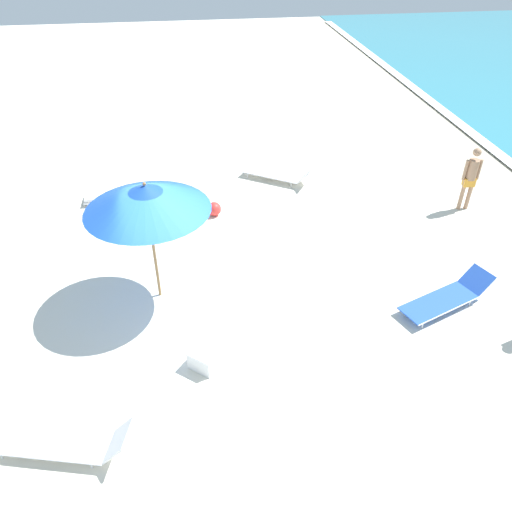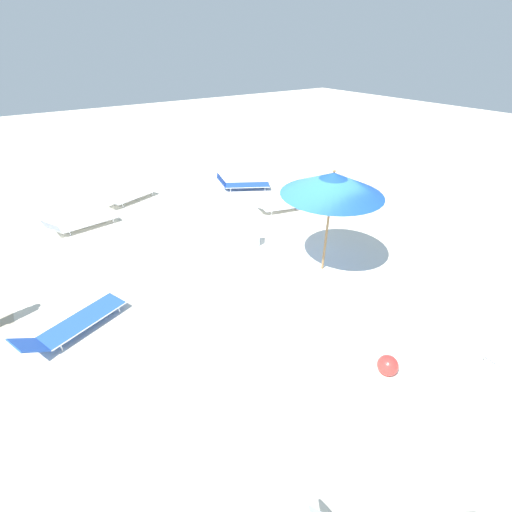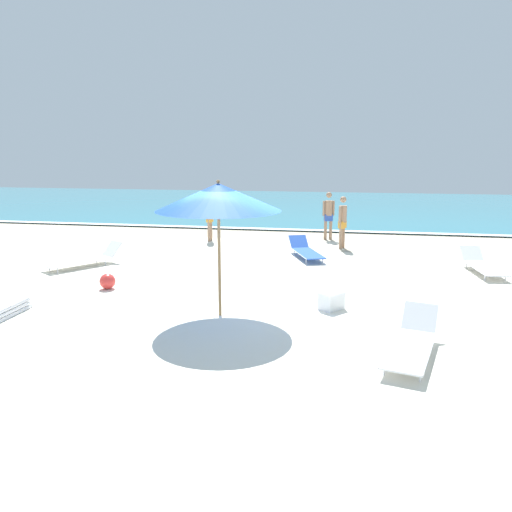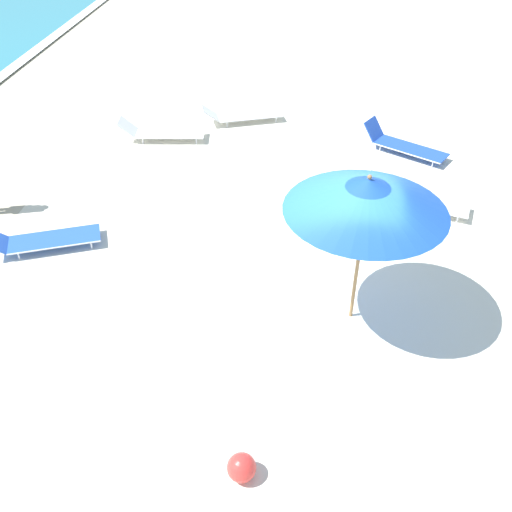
{
  "view_description": "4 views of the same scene",
  "coord_description": "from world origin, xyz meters",
  "px_view_note": "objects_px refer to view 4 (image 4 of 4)",
  "views": [
    {
      "loc": [
        7.91,
        0.17,
        6.97
      ],
      "look_at": [
        -0.1,
        1.33,
        1.13
      ],
      "focal_mm": 35.0,
      "sensor_mm": 36.0,
      "label": 1
    },
    {
      "loc": [
        -5.78,
        5.06,
        5.17
      ],
      "look_at": [
        -0.28,
        1.29,
        0.97
      ],
      "focal_mm": 24.0,
      "sensor_mm": 36.0,
      "label": 2
    },
    {
      "loc": [
        1.95,
        -9.97,
        3.24
      ],
      "look_at": [
        -0.13,
        1.1,
        0.87
      ],
      "focal_mm": 35.0,
      "sensor_mm": 36.0,
      "label": 3
    },
    {
      "loc": [
        -7.67,
        0.05,
        6.67
      ],
      "look_at": [
        -0.26,
        0.95,
        0.91
      ],
      "focal_mm": 40.0,
      "sensor_mm": 36.0,
      "label": 4
    }
  ],
  "objects_px": {
    "sun_lounger_under_umbrella": "(161,132)",
    "sun_lounger_beside_umbrella": "(403,145)",
    "sun_lounger_mid_beach_solo": "(241,115)",
    "beach_ball": "(242,468)",
    "beach_umbrella": "(367,195)",
    "sun_lounger_mid_beach_pair_a": "(415,199)",
    "sun_lounger_near_water_left": "(42,239)",
    "cooler_box": "(309,229)"
  },
  "relations": [
    {
      "from": "beach_umbrella",
      "to": "sun_lounger_beside_umbrella",
      "type": "xyz_separation_m",
      "value": [
        6.09,
        -1.33,
        -2.15
      ]
    },
    {
      "from": "beach_umbrella",
      "to": "sun_lounger_beside_umbrella",
      "type": "relative_size",
      "value": 1.27
    },
    {
      "from": "beach_umbrella",
      "to": "sun_lounger_beside_umbrella",
      "type": "bearing_deg",
      "value": -12.35
    },
    {
      "from": "sun_lounger_beside_umbrella",
      "to": "sun_lounger_mid_beach_solo",
      "type": "height_order",
      "value": "sun_lounger_beside_umbrella"
    },
    {
      "from": "sun_lounger_mid_beach_solo",
      "to": "beach_ball",
      "type": "distance_m",
      "value": 10.67
    },
    {
      "from": "cooler_box",
      "to": "sun_lounger_near_water_left",
      "type": "bearing_deg",
      "value": 49.98
    },
    {
      "from": "sun_lounger_under_umbrella",
      "to": "sun_lounger_beside_umbrella",
      "type": "distance_m",
      "value": 6.14
    },
    {
      "from": "cooler_box",
      "to": "beach_ball",
      "type": "bearing_deg",
      "value": 122.67
    },
    {
      "from": "sun_lounger_mid_beach_solo",
      "to": "cooler_box",
      "type": "relative_size",
      "value": 3.72
    },
    {
      "from": "sun_lounger_mid_beach_pair_a",
      "to": "cooler_box",
      "type": "distance_m",
      "value": 2.58
    },
    {
      "from": "sun_lounger_near_water_left",
      "to": "cooler_box",
      "type": "relative_size",
      "value": 3.66
    },
    {
      "from": "sun_lounger_beside_umbrella",
      "to": "sun_lounger_mid_beach_pair_a",
      "type": "bearing_deg",
      "value": -148.71
    },
    {
      "from": "sun_lounger_mid_beach_solo",
      "to": "sun_lounger_mid_beach_pair_a",
      "type": "bearing_deg",
      "value": -151.88
    },
    {
      "from": "sun_lounger_under_umbrella",
      "to": "sun_lounger_mid_beach_solo",
      "type": "height_order",
      "value": "sun_lounger_under_umbrella"
    },
    {
      "from": "sun_lounger_under_umbrella",
      "to": "beach_ball",
      "type": "bearing_deg",
      "value": -166.43
    },
    {
      "from": "beach_umbrella",
      "to": "sun_lounger_mid_beach_pair_a",
      "type": "xyz_separation_m",
      "value": [
        3.55,
        -1.38,
        -2.15
      ]
    },
    {
      "from": "sun_lounger_beside_umbrella",
      "to": "sun_lounger_near_water_left",
      "type": "relative_size",
      "value": 0.95
    },
    {
      "from": "sun_lounger_near_water_left",
      "to": "sun_lounger_mid_beach_pair_a",
      "type": "relative_size",
      "value": 0.98
    },
    {
      "from": "beach_umbrella",
      "to": "sun_lounger_under_umbrella",
      "type": "bearing_deg",
      "value": 38.32
    },
    {
      "from": "sun_lounger_beside_umbrella",
      "to": "beach_umbrella",
      "type": "bearing_deg",
      "value": -162.03
    },
    {
      "from": "beach_umbrella",
      "to": "beach_ball",
      "type": "distance_m",
      "value": 4.08
    },
    {
      "from": "sun_lounger_beside_umbrella",
      "to": "beach_ball",
      "type": "bearing_deg",
      "value": -166.22
    },
    {
      "from": "sun_lounger_mid_beach_pair_a",
      "to": "beach_ball",
      "type": "height_order",
      "value": "sun_lounger_mid_beach_pair_a"
    },
    {
      "from": "beach_umbrella",
      "to": "sun_lounger_near_water_left",
      "type": "relative_size",
      "value": 1.21
    },
    {
      "from": "beach_umbrella",
      "to": "sun_lounger_near_water_left",
      "type": "xyz_separation_m",
      "value": [
        1.2,
        5.92,
        -2.16
      ]
    },
    {
      "from": "beach_ball",
      "to": "cooler_box",
      "type": "height_order",
      "value": "beach_ball"
    },
    {
      "from": "beach_umbrella",
      "to": "sun_lounger_near_water_left",
      "type": "distance_m",
      "value": 6.42
    },
    {
      "from": "sun_lounger_near_water_left",
      "to": "beach_umbrella",
      "type": "bearing_deg",
      "value": -122.97
    },
    {
      "from": "sun_lounger_mid_beach_pair_a",
      "to": "beach_ball",
      "type": "distance_m",
      "value": 7.26
    },
    {
      "from": "sun_lounger_under_umbrella",
      "to": "sun_lounger_near_water_left",
      "type": "distance_m",
      "value": 5.01
    },
    {
      "from": "sun_lounger_beside_umbrella",
      "to": "sun_lounger_mid_beach_pair_a",
      "type": "xyz_separation_m",
      "value": [
        -2.54,
        -0.04,
        -0.0
      ]
    },
    {
      "from": "sun_lounger_near_water_left",
      "to": "sun_lounger_mid_beach_solo",
      "type": "distance_m",
      "value": 6.91
    },
    {
      "from": "sun_lounger_under_umbrella",
      "to": "sun_lounger_mid_beach_pair_a",
      "type": "xyz_separation_m",
      "value": [
        -2.53,
        -6.19,
        0.0
      ]
    },
    {
      "from": "sun_lounger_mid_beach_solo",
      "to": "sun_lounger_mid_beach_pair_a",
      "type": "xyz_separation_m",
      "value": [
        -3.86,
        -4.28,
        0.01
      ]
    },
    {
      "from": "beach_ball",
      "to": "cooler_box",
      "type": "distance_m",
      "value": 5.37
    },
    {
      "from": "beach_umbrella",
      "to": "cooler_box",
      "type": "height_order",
      "value": "beach_umbrella"
    },
    {
      "from": "sun_lounger_near_water_left",
      "to": "sun_lounger_mid_beach_pair_a",
      "type": "distance_m",
      "value": 7.67
    },
    {
      "from": "sun_lounger_near_water_left",
      "to": "sun_lounger_mid_beach_pair_a",
      "type": "xyz_separation_m",
      "value": [
        2.35,
        -7.3,
        0.01
      ]
    },
    {
      "from": "beach_ball",
      "to": "sun_lounger_beside_umbrella",
      "type": "bearing_deg",
      "value": -16.54
    },
    {
      "from": "beach_umbrella",
      "to": "beach_ball",
      "type": "height_order",
      "value": "beach_umbrella"
    },
    {
      "from": "sun_lounger_under_umbrella",
      "to": "sun_lounger_near_water_left",
      "type": "xyz_separation_m",
      "value": [
        -4.88,
        1.11,
        -0.0
      ]
    },
    {
      "from": "sun_lounger_mid_beach_pair_a",
      "to": "sun_lounger_beside_umbrella",
      "type": "bearing_deg",
      "value": 15.46
    }
  ]
}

